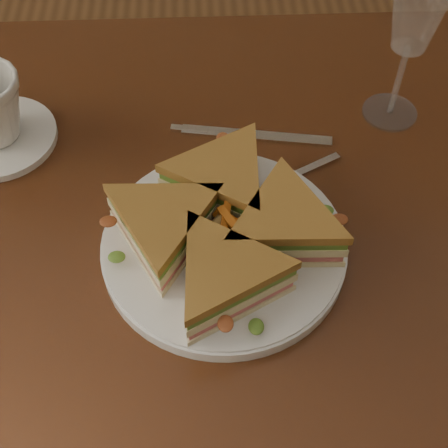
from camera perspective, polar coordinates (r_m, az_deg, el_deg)
name	(u,v)px	position (r m, az deg, el deg)	size (l,w,h in m)	color
ground	(231,427)	(1.42, 0.63, -18.07)	(6.00, 6.00, 0.00)	brown
table	(235,259)	(0.83, 1.02, -3.21)	(1.20, 0.80, 0.75)	#33170B
plate	(224,246)	(0.71, 0.00, -2.04)	(0.28, 0.28, 0.02)	white
sandwich_wedges	(224,227)	(0.68, 0.00, -0.25)	(0.29, 0.29, 0.06)	beige
crisps_mound	(224,229)	(0.69, 0.00, -0.45)	(0.09, 0.09, 0.05)	#CB661A
spoon	(248,196)	(0.76, 2.18, 2.60)	(0.17, 0.10, 0.01)	silver
knife	(245,135)	(0.84, 1.96, 8.13)	(0.21, 0.05, 0.00)	silver
wine_glass	(419,9)	(0.80, 17.36, 18.22)	(0.08, 0.08, 0.23)	white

